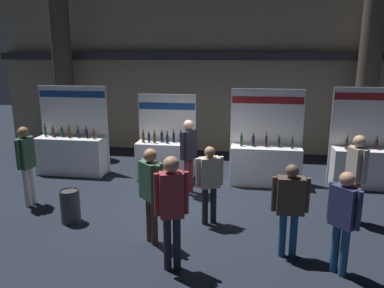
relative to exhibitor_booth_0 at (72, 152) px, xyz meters
The scene contains 15 objects.
ground_plane 4.07m from the exhibitor_booth_0, 28.48° to the right, with size 29.32×29.32×0.00m, color black.
hall_colonnade 5.18m from the exhibitor_booth_0, 40.58° to the left, with size 14.66×1.32×5.85m.
exhibitor_booth_0 is the anchor object (origin of this frame).
exhibitor_booth_1 2.71m from the exhibitor_booth_0, ahead, with size 1.57×0.66×2.26m.
exhibitor_booth_2 5.36m from the exhibitor_booth_0, ahead, with size 1.87×0.66×2.44m.
exhibitor_booth_3 7.87m from the exhibitor_booth_0, ahead, with size 1.74×0.66×2.50m.
trash_bin 3.31m from the exhibitor_booth_0, 64.74° to the right, with size 0.39×0.39×0.68m.
visitor_0 6.70m from the exhibitor_booth_0, 33.18° to the right, with size 0.61×0.27×1.61m.
visitor_1 4.83m from the exhibitor_booth_0, 47.61° to the right, with size 0.47×0.47×1.75m.
visitor_2 7.53m from the exhibitor_booth_0, 32.70° to the right, with size 0.42×0.43×1.65m.
visitor_3 2.33m from the exhibitor_booth_0, 87.66° to the right, with size 0.26×0.53×1.79m.
visitor_4 5.76m from the exhibitor_booth_0, 48.93° to the right, with size 0.50×0.34×1.85m.
visitor_5 7.34m from the exhibitor_booth_0, 16.96° to the right, with size 0.37×0.46×1.80m.
visitor_7 4.94m from the exhibitor_booth_0, 32.20° to the right, with size 0.52×0.37×1.59m.
visitor_8 3.68m from the exhibitor_booth_0, 16.46° to the right, with size 0.36×0.54×1.81m.
Camera 1 is at (1.33, -7.58, 3.33)m, focal length 34.90 mm.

